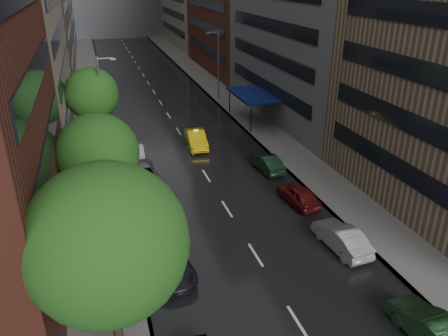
# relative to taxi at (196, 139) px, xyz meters

# --- Properties ---
(road) EXTENTS (14.00, 140.00, 0.01)m
(road) POSITION_rel_taxi_xyz_m (-0.80, 21.06, -0.81)
(road) COLOR black
(road) RESTS_ON ground
(sidewalk_left) EXTENTS (4.00, 140.00, 0.15)m
(sidewalk_left) POSITION_rel_taxi_xyz_m (-9.80, 21.06, -0.74)
(sidewalk_left) COLOR gray
(sidewalk_left) RESTS_ON ground
(sidewalk_right) EXTENTS (4.00, 140.00, 0.15)m
(sidewalk_right) POSITION_rel_taxi_xyz_m (8.20, 21.06, -0.74)
(sidewalk_right) COLOR gray
(sidewalk_right) RESTS_ON ground
(tree_near) EXTENTS (6.21, 6.21, 9.90)m
(tree_near) POSITION_rel_taxi_xyz_m (-9.40, -25.51, 5.96)
(tree_near) COLOR #382619
(tree_near) RESTS_ON ground
(tree_mid) EXTENTS (5.15, 5.15, 8.21)m
(tree_mid) POSITION_rel_taxi_xyz_m (-9.40, -13.44, 4.80)
(tree_mid) COLOR #382619
(tree_mid) RESTS_ON ground
(tree_far) EXTENTS (5.01, 5.01, 7.98)m
(tree_far) POSITION_rel_taxi_xyz_m (-9.40, 2.46, 4.64)
(tree_far) COLOR #382619
(tree_far) RESTS_ON ground
(taxi) EXTENTS (2.11, 5.08, 1.63)m
(taxi) POSITION_rel_taxi_xyz_m (0.00, 0.00, 0.00)
(taxi) COLOR yellow
(taxi) RESTS_ON ground
(parked_cars_left) EXTENTS (3.21, 29.33, 1.59)m
(parked_cars_left) POSITION_rel_taxi_xyz_m (-6.20, -12.55, -0.09)
(parked_cars_left) COLOR black
(parked_cars_left) RESTS_ON ground
(parked_cars_right) EXTENTS (2.12, 25.19, 1.56)m
(parked_cars_right) POSITION_rel_taxi_xyz_m (4.60, -17.74, -0.06)
(parked_cars_right) COLOR #1B3B1E
(parked_cars_right) RESTS_ON ground
(street_lamp_left) EXTENTS (1.74, 0.22, 9.00)m
(street_lamp_left) POSITION_rel_taxi_xyz_m (-8.52, 1.06, 4.07)
(street_lamp_left) COLOR gray
(street_lamp_left) RESTS_ON sidewalk_left
(street_lamp_right) EXTENTS (1.74, 0.22, 9.00)m
(street_lamp_right) POSITION_rel_taxi_xyz_m (6.92, 16.06, 4.07)
(street_lamp_right) COLOR gray
(street_lamp_right) RESTS_ON sidewalk_right
(awning) EXTENTS (4.00, 8.00, 3.12)m
(awning) POSITION_rel_taxi_xyz_m (8.18, 6.06, 2.32)
(awning) COLOR navy
(awning) RESTS_ON sidewalk_right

